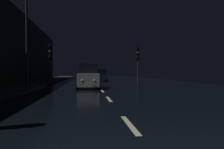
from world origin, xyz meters
TOP-DOWN VIEW (x-y plane):
  - ground at (0.00, 24.50)m, footprint 27.90×84.00m
  - sidewalk_left at (-7.75, 24.50)m, footprint 4.40×84.00m
  - building_facade_left at (-10.35, 21.00)m, footprint 0.80×63.00m
  - lane_centerline at (0.00, 11.09)m, footprint 0.16×18.29m
  - traffic_light_far_left at (-5.45, 21.82)m, footprint 0.32×0.46m
  - traffic_light_far_right at (5.45, 24.12)m, footprint 0.32×0.47m
  - streetlamp_overhead at (-5.24, 13.23)m, footprint 1.70×0.44m
  - car_approaching_headlights at (-1.11, 16.87)m, footprint 2.08×4.50m
  - car_distant_taillights at (1.12, 31.35)m, footprint 1.82×3.94m

SIDE VIEW (x-z plane):
  - ground at x=0.00m, z-range -0.02..0.00m
  - lane_centerline at x=0.00m, z-range 0.00..0.01m
  - sidewalk_left at x=-7.75m, z-range 0.00..0.15m
  - car_distant_taillights at x=1.12m, z-range -0.08..1.90m
  - car_approaching_headlights at x=-1.11m, z-range -0.10..2.17m
  - traffic_light_far_left at x=-5.45m, z-range 1.08..5.88m
  - traffic_light_far_right at x=5.45m, z-range 1.14..6.14m
  - building_facade_left at x=-10.35m, z-range 0.00..9.69m
  - streetlamp_overhead at x=-5.24m, z-range 1.25..9.77m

